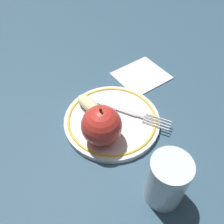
# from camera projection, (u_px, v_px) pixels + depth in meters

# --- Properties ---
(ground_plane) EXTENTS (2.00, 2.00, 0.00)m
(ground_plane) POSITION_uv_depth(u_px,v_px,m) (115.00, 122.00, 0.57)
(ground_plane) COLOR #315065
(plate) EXTENTS (0.22, 0.22, 0.02)m
(plate) POSITION_uv_depth(u_px,v_px,m) (112.00, 120.00, 0.56)
(plate) COLOR white
(plate) RESTS_ON ground_plane
(apple_red_whole) EXTENTS (0.08, 0.08, 0.09)m
(apple_red_whole) POSITION_uv_depth(u_px,v_px,m) (102.00, 126.00, 0.49)
(apple_red_whole) COLOR red
(apple_red_whole) RESTS_ON plate
(apple_slice_front) EXTENTS (0.05, 0.08, 0.02)m
(apple_slice_front) POSITION_uv_depth(u_px,v_px,m) (89.00, 104.00, 0.57)
(apple_slice_front) COLOR beige
(apple_slice_front) RESTS_ON plate
(fork) EXTENTS (0.04, 0.18, 0.00)m
(fork) POSITION_uv_depth(u_px,v_px,m) (131.00, 113.00, 0.57)
(fork) COLOR silver
(fork) RESTS_ON plate
(drinking_glass) EXTENTS (0.07, 0.07, 0.11)m
(drinking_glass) POSITION_uv_depth(u_px,v_px,m) (167.00, 181.00, 0.42)
(drinking_glass) COLOR silver
(drinking_glass) RESTS_ON ground_plane
(napkin_folded) EXTENTS (0.16, 0.16, 0.01)m
(napkin_folded) POSITION_uv_depth(u_px,v_px,m) (141.00, 75.00, 0.68)
(napkin_folded) COLOR white
(napkin_folded) RESTS_ON ground_plane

